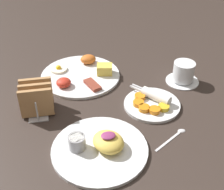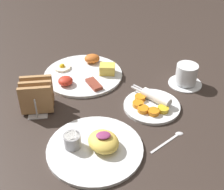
# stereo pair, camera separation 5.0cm
# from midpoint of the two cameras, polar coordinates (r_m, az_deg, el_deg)

# --- Properties ---
(ground_plane) EXTENTS (3.00, 3.00, 0.00)m
(ground_plane) POSITION_cam_midpoint_polar(r_m,az_deg,el_deg) (1.00, -4.59, -3.21)
(ground_plane) COLOR #332823
(plate_breakfast) EXTENTS (0.29, 0.29, 0.05)m
(plate_breakfast) POSITION_cam_midpoint_polar(r_m,az_deg,el_deg) (1.17, -6.84, 3.78)
(plate_breakfast) COLOR white
(plate_breakfast) RESTS_ON ground_plane
(plate_condiments) EXTENTS (0.18, 0.19, 0.04)m
(plate_condiments) POSITION_cam_midpoint_polar(r_m,az_deg,el_deg) (1.02, 5.92, -1.44)
(plate_condiments) COLOR white
(plate_condiments) RESTS_ON ground_plane
(plate_foreground) EXTENTS (0.27, 0.27, 0.06)m
(plate_foreground) POSITION_cam_midpoint_polar(r_m,az_deg,el_deg) (0.87, -3.90, -9.43)
(plate_foreground) COLOR white
(plate_foreground) RESTS_ON ground_plane
(toast_rack) EXTENTS (0.10, 0.12, 0.10)m
(toast_rack) POSITION_cam_midpoint_polar(r_m,az_deg,el_deg) (1.01, -15.01, -0.66)
(toast_rack) COLOR #B7B7BC
(toast_rack) RESTS_ON ground_plane
(coffee_cup) EXTENTS (0.12, 0.12, 0.08)m
(coffee_cup) POSITION_cam_midpoint_polar(r_m,az_deg,el_deg) (1.15, 11.70, 3.92)
(coffee_cup) COLOR white
(coffee_cup) RESTS_ON ground_plane
(teaspoon) EXTENTS (0.11, 0.08, 0.01)m
(teaspoon) POSITION_cam_midpoint_polar(r_m,az_deg,el_deg) (0.93, 9.92, -7.30)
(teaspoon) COLOR silver
(teaspoon) RESTS_ON ground_plane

